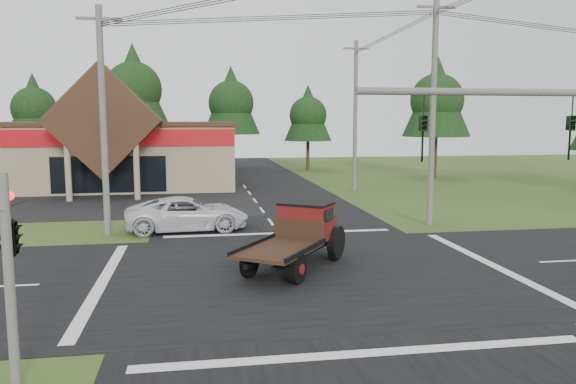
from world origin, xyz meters
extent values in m
plane|color=#34491A|center=(0.00, 0.00, 0.00)|extent=(120.00, 120.00, 0.00)
cube|color=black|center=(0.00, 0.00, 0.01)|extent=(12.00, 120.00, 0.02)
cube|color=black|center=(0.00, 0.00, 0.01)|extent=(120.00, 12.00, 0.02)
cube|color=black|center=(-14.00, 19.00, 0.01)|extent=(28.00, 14.00, 0.02)
cube|color=#9C8C69|center=(-16.00, 30.00, 2.50)|extent=(30.00, 15.00, 5.00)
cube|color=#392517|center=(-16.00, 30.00, 5.05)|extent=(30.40, 15.40, 0.30)
cube|color=maroon|center=(-16.00, 22.45, 4.10)|extent=(30.00, 0.12, 1.20)
cube|color=#392517|center=(-10.00, 21.50, 5.30)|extent=(7.78, 4.00, 7.78)
cylinder|color=#9C8C69|center=(-12.20, 19.80, 2.00)|extent=(0.40, 0.40, 4.00)
cylinder|color=#9C8C69|center=(-7.80, 19.80, 2.00)|extent=(0.40, 0.40, 4.00)
cube|color=black|center=(-10.00, 22.48, 1.50)|extent=(8.00, 0.08, 2.60)
cylinder|color=#595651|center=(3.50, -7.50, 6.00)|extent=(8.00, 0.16, 0.16)
imported|color=black|center=(4.50, -7.50, 5.00)|extent=(0.16, 0.20, 1.00)
imported|color=black|center=(1.00, -7.50, 5.00)|extent=(0.16, 0.20, 1.00)
cylinder|color=#595651|center=(-7.50, -7.50, 2.20)|extent=(0.20, 0.20, 4.40)
imported|color=black|center=(-7.50, -7.30, 3.70)|extent=(0.53, 2.48, 1.00)
sphere|color=#FF0C0C|center=(-7.50, -7.15, 3.90)|extent=(0.18, 0.18, 0.18)
cylinder|color=#595651|center=(-8.00, 8.00, 5.25)|extent=(0.30, 0.30, 10.50)
cube|color=#595651|center=(-8.00, 8.00, 9.90)|extent=(2.00, 0.12, 0.12)
cylinder|color=#595651|center=(8.00, 8.00, 5.75)|extent=(0.30, 0.30, 11.50)
cube|color=#595651|center=(8.00, 8.00, 10.90)|extent=(2.00, 0.12, 0.12)
cylinder|color=#595651|center=(8.00, 22.00, 5.60)|extent=(0.30, 0.30, 11.20)
cube|color=#595651|center=(8.00, 22.00, 10.60)|extent=(2.00, 0.12, 0.12)
cylinder|color=#332316|center=(-20.00, 42.00, 1.75)|extent=(0.36, 0.36, 3.50)
cone|color=black|center=(-20.00, 42.00, 6.80)|extent=(5.60, 5.60, 6.60)
sphere|color=black|center=(-20.00, 42.00, 6.50)|extent=(4.40, 4.40, 4.40)
cylinder|color=#332316|center=(-10.00, 41.00, 2.27)|extent=(0.36, 0.36, 4.55)
cone|color=black|center=(-10.00, 41.00, 8.84)|extent=(7.28, 7.28, 8.58)
sphere|color=black|center=(-10.00, 41.00, 8.45)|extent=(5.72, 5.72, 5.72)
cylinder|color=#332316|center=(0.00, 42.00, 1.92)|extent=(0.36, 0.36, 3.85)
cone|color=black|center=(0.00, 42.00, 7.48)|extent=(6.16, 6.16, 7.26)
sphere|color=black|center=(0.00, 42.00, 7.15)|extent=(4.84, 4.84, 4.84)
cylinder|color=#332316|center=(8.00, 40.00, 1.57)|extent=(0.36, 0.36, 3.15)
cone|color=black|center=(8.00, 40.00, 6.12)|extent=(5.04, 5.04, 5.94)
sphere|color=black|center=(8.00, 40.00, 5.85)|extent=(3.96, 3.96, 3.96)
cylinder|color=#332316|center=(18.00, 30.00, 1.92)|extent=(0.36, 0.36, 3.85)
cone|color=black|center=(18.00, 30.00, 7.48)|extent=(6.16, 6.16, 7.26)
sphere|color=black|center=(18.00, 30.00, 7.15)|extent=(4.84, 4.84, 4.84)
imported|color=silver|center=(-4.30, 8.56, 0.82)|extent=(6.12, 3.16, 1.65)
camera|label=1|loc=(-3.82, -18.96, 5.41)|focal=35.00mm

